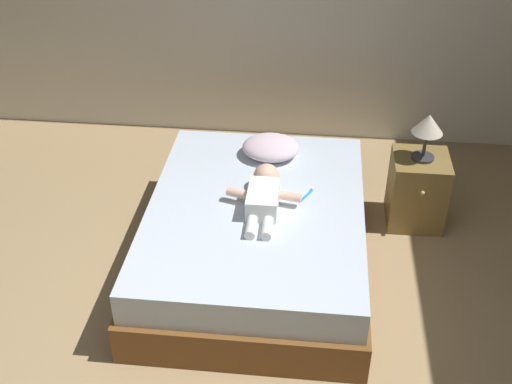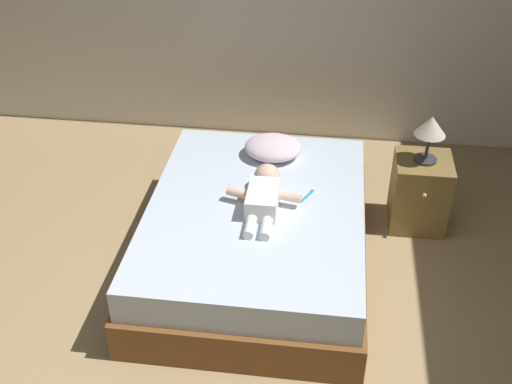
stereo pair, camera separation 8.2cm
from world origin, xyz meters
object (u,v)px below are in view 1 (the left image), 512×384
(toothbrush, at_px, (308,194))
(lamp, at_px, (428,127))
(bed, at_px, (256,235))
(baby, at_px, (264,194))
(pillow, at_px, (271,147))
(nightstand, at_px, (417,190))

(toothbrush, height_order, lamp, lamp)
(bed, relative_size, baby, 2.92)
(bed, height_order, pillow, pillow)
(baby, height_order, toothbrush, baby)
(bed, xyz_separation_m, pillow, (0.04, 0.62, 0.32))
(pillow, xyz_separation_m, baby, (0.01, -0.59, 0.00))
(bed, height_order, baby, baby)
(bed, xyz_separation_m, nightstand, (1.11, 0.61, 0.03))
(baby, xyz_separation_m, toothbrush, (0.28, 0.12, -0.06))
(bed, xyz_separation_m, lamp, (1.11, 0.61, 0.55))
(pillow, height_order, toothbrush, pillow)
(bed, xyz_separation_m, baby, (0.05, 0.03, 0.32))
(bed, bearing_deg, toothbrush, 23.89)
(baby, bearing_deg, nightstand, 28.86)
(toothbrush, distance_m, nightstand, 0.94)
(bed, relative_size, pillow, 4.70)
(pillow, relative_size, lamp, 1.19)
(toothbrush, bearing_deg, baby, -156.93)
(bed, bearing_deg, nightstand, 28.85)
(bed, distance_m, pillow, 0.69)
(pillow, bearing_deg, baby, -89.35)
(nightstand, bearing_deg, pillow, 179.68)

